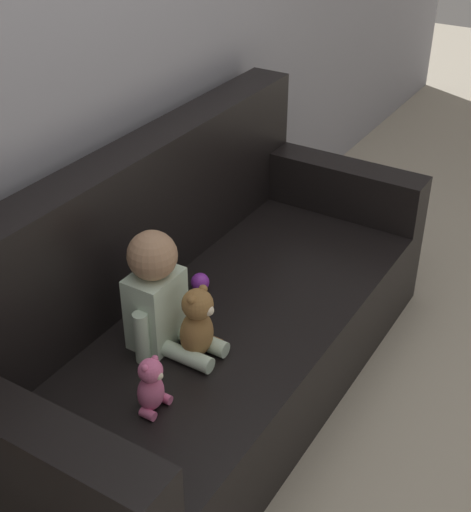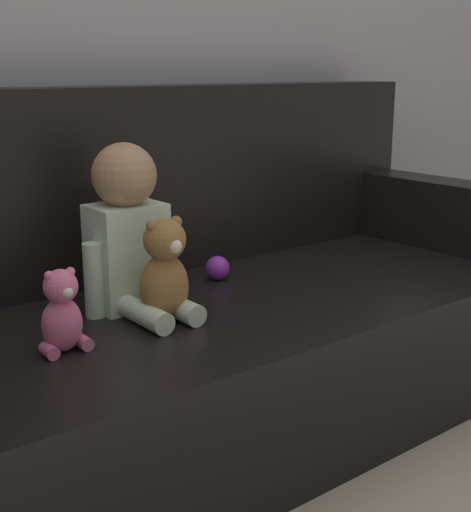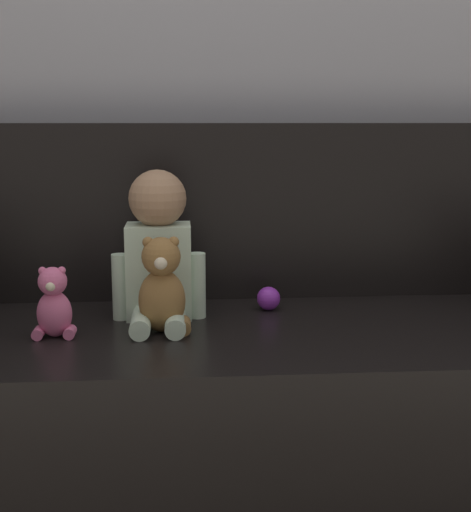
% 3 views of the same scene
% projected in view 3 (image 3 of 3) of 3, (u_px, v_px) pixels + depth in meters
% --- Properties ---
extents(ground_plane, '(12.00, 12.00, 0.00)m').
position_uv_depth(ground_plane, '(252.00, 448.00, 2.14)').
color(ground_plane, '#B7AD99').
extents(wall_back, '(8.00, 0.05, 2.60)m').
position_uv_depth(wall_back, '(238.00, 21.00, 2.42)').
color(wall_back, '#93939E').
rests_on(wall_back, ground_plane).
extents(couch, '(2.03, 0.89, 0.96)m').
position_uv_depth(couch, '(250.00, 339.00, 2.15)').
color(couch, black).
rests_on(couch, ground_plane).
extents(person_baby, '(0.27, 0.33, 0.44)m').
position_uv_depth(person_baby, '(158.00, 252.00, 2.07)').
color(person_baby, silver).
rests_on(person_baby, couch).
extents(teddy_bear_brown, '(0.16, 0.12, 0.27)m').
position_uv_depth(teddy_bear_brown, '(162.00, 288.00, 1.94)').
color(teddy_bear_brown, olive).
rests_on(teddy_bear_brown, couch).
extents(plush_toy_side, '(0.11, 0.09, 0.19)m').
position_uv_depth(plush_toy_side, '(54.00, 304.00, 1.90)').
color(plush_toy_side, '#DB6699').
rests_on(plush_toy_side, couch).
extents(toy_ball, '(0.07, 0.07, 0.07)m').
position_uv_depth(toy_ball, '(269.00, 298.00, 2.18)').
color(toy_ball, purple).
rests_on(toy_ball, couch).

